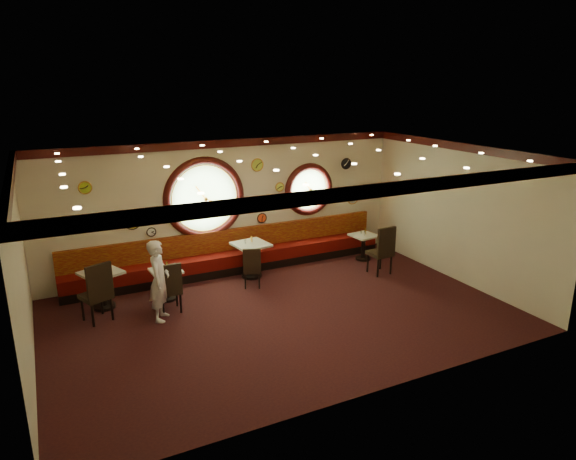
# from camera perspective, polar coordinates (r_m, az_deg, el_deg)

# --- Properties ---
(floor) EXTENTS (9.00, 6.00, 0.00)m
(floor) POSITION_cam_1_polar(r_m,az_deg,el_deg) (10.44, -0.59, -9.40)
(floor) COLOR black
(floor) RESTS_ON ground
(ceiling) EXTENTS (9.00, 6.00, 0.02)m
(ceiling) POSITION_cam_1_polar(r_m,az_deg,el_deg) (9.50, -0.65, 8.26)
(ceiling) COLOR gold
(ceiling) RESTS_ON wall_back
(wall_back) EXTENTS (9.00, 0.02, 3.20)m
(wall_back) POSITION_cam_1_polar(r_m,az_deg,el_deg) (12.52, -6.61, 2.69)
(wall_back) COLOR beige
(wall_back) RESTS_ON floor
(wall_front) EXTENTS (9.00, 0.02, 3.20)m
(wall_front) POSITION_cam_1_polar(r_m,az_deg,el_deg) (7.43, 9.57, -7.20)
(wall_front) COLOR beige
(wall_front) RESTS_ON floor
(wall_left) EXTENTS (0.02, 6.00, 3.20)m
(wall_left) POSITION_cam_1_polar(r_m,az_deg,el_deg) (8.98, -27.56, -4.70)
(wall_left) COLOR beige
(wall_left) RESTS_ON floor
(wall_right) EXTENTS (0.02, 6.00, 3.20)m
(wall_right) POSITION_cam_1_polar(r_m,az_deg,el_deg) (12.41, 18.45, 1.82)
(wall_right) COLOR beige
(wall_right) RESTS_ON floor
(molding_back) EXTENTS (9.00, 0.10, 0.18)m
(molding_back) POSITION_cam_1_polar(r_m,az_deg,el_deg) (12.21, -6.76, 9.54)
(molding_back) COLOR #360B09
(molding_back) RESTS_ON wall_back
(molding_front) EXTENTS (9.00, 0.10, 0.18)m
(molding_front) POSITION_cam_1_polar(r_m,az_deg,el_deg) (7.01, 9.91, 4.34)
(molding_front) COLOR #360B09
(molding_front) RESTS_ON wall_back
(molding_left) EXTENTS (0.10, 6.00, 0.18)m
(molding_left) POSITION_cam_1_polar(r_m,az_deg,el_deg) (8.60, -28.55, 4.79)
(molding_left) COLOR #360B09
(molding_left) RESTS_ON wall_back
(molding_right) EXTENTS (0.10, 6.00, 0.18)m
(molding_right) POSITION_cam_1_polar(r_m,az_deg,el_deg) (12.10, 18.92, 8.72)
(molding_right) COLOR #360B09
(molding_right) RESTS_ON wall_back
(banquette_base) EXTENTS (8.00, 0.55, 0.20)m
(banquette_base) POSITION_cam_1_polar(r_m,az_deg,el_deg) (12.71, -5.95, -4.16)
(banquette_base) COLOR black
(banquette_base) RESTS_ON floor
(banquette_seat) EXTENTS (8.00, 0.55, 0.30)m
(banquette_seat) POSITION_cam_1_polar(r_m,az_deg,el_deg) (12.63, -5.99, -3.10)
(banquette_seat) COLOR #580907
(banquette_seat) RESTS_ON banquette_base
(banquette_back) EXTENTS (8.00, 0.10, 0.55)m
(banquette_back) POSITION_cam_1_polar(r_m,az_deg,el_deg) (12.70, -6.39, -1.09)
(banquette_back) COLOR #640807
(banquette_back) RESTS_ON wall_back
(porthole_left_glass) EXTENTS (1.66, 0.02, 1.66)m
(porthole_left_glass) POSITION_cam_1_polar(r_m,az_deg,el_deg) (12.28, -9.27, 3.51)
(porthole_left_glass) COLOR #92C576
(porthole_left_glass) RESTS_ON wall_back
(porthole_left_frame) EXTENTS (1.98, 0.18, 1.98)m
(porthole_left_frame) POSITION_cam_1_polar(r_m,az_deg,el_deg) (12.27, -9.25, 3.49)
(porthole_left_frame) COLOR #360B09
(porthole_left_frame) RESTS_ON wall_back
(porthole_left_ring) EXTENTS (1.61, 0.03, 1.61)m
(porthole_left_ring) POSITION_cam_1_polar(r_m,az_deg,el_deg) (12.24, -9.21, 3.47)
(porthole_left_ring) COLOR gold
(porthole_left_ring) RESTS_ON wall_back
(porthole_right_glass) EXTENTS (1.10, 0.02, 1.10)m
(porthole_right_glass) POSITION_cam_1_polar(r_m,az_deg,el_deg) (13.36, 2.30, 4.53)
(porthole_right_glass) COLOR #92C576
(porthole_right_glass) RESTS_ON wall_back
(porthole_right_frame) EXTENTS (1.38, 0.18, 1.38)m
(porthole_right_frame) POSITION_cam_1_polar(r_m,az_deg,el_deg) (13.34, 2.33, 4.52)
(porthole_right_frame) COLOR #360B09
(porthole_right_frame) RESTS_ON wall_back
(porthole_right_ring) EXTENTS (1.09, 0.03, 1.09)m
(porthole_right_ring) POSITION_cam_1_polar(r_m,az_deg,el_deg) (13.32, 2.39, 4.49)
(porthole_right_ring) COLOR gold
(porthole_right_ring) RESTS_ON wall_back
(wall_clock_0) EXTENTS (0.32, 0.03, 0.32)m
(wall_clock_0) POSITION_cam_1_polar(r_m,az_deg,el_deg) (11.82, -23.14, 0.38)
(wall_clock_0) COLOR red
(wall_clock_0) RESTS_ON wall_back
(wall_clock_1) EXTENTS (0.24, 0.03, 0.24)m
(wall_clock_1) POSITION_cam_1_polar(r_m,az_deg,el_deg) (12.89, -2.94, 1.34)
(wall_clock_1) COLOR #E2411A
(wall_clock_1) RESTS_ON wall_back
(wall_clock_2) EXTENTS (0.36, 0.03, 0.36)m
(wall_clock_2) POSITION_cam_1_polar(r_m,az_deg,el_deg) (11.96, -16.93, 0.93)
(wall_clock_2) COLOR yellow
(wall_clock_2) RESTS_ON wall_back
(wall_clock_3) EXTENTS (0.22, 0.03, 0.22)m
(wall_clock_3) POSITION_cam_1_polar(r_m,az_deg,el_deg) (12.92, -0.94, 4.81)
(wall_clock_3) COLOR #E1EA4E
(wall_clock_3) RESTS_ON wall_back
(wall_clock_4) EXTENTS (0.20, 0.03, 0.20)m
(wall_clock_4) POSITION_cam_1_polar(r_m,az_deg,el_deg) (12.11, -14.95, -0.21)
(wall_clock_4) COLOR silver
(wall_clock_4) RESTS_ON wall_back
(wall_clock_5) EXTENTS (0.30, 0.03, 0.30)m
(wall_clock_5) POSITION_cam_1_polar(r_m,az_deg,el_deg) (12.57, -3.45, 7.24)
(wall_clock_5) COLOR #BAD843
(wall_clock_5) RESTS_ON wall_back
(wall_clock_6) EXTENTS (0.28, 0.03, 0.28)m
(wall_clock_6) POSITION_cam_1_polar(r_m,az_deg,el_deg) (13.77, 6.45, 7.34)
(wall_clock_6) COLOR black
(wall_clock_6) RESTS_ON wall_back
(wall_clock_7) EXTENTS (0.34, 0.03, 0.34)m
(wall_clock_7) POSITION_cam_1_polar(r_m,az_deg,el_deg) (14.08, 7.19, 3.58)
(wall_clock_7) COLOR silver
(wall_clock_7) RESTS_ON wall_back
(wall_clock_8) EXTENTS (0.26, 0.03, 0.26)m
(wall_clock_8) POSITION_cam_1_polar(r_m,az_deg,el_deg) (11.67, -21.63, 4.40)
(wall_clock_8) COLOR #AACE29
(wall_clock_8) RESTS_ON wall_back
(table_a) EXTENTS (0.94, 0.94, 0.80)m
(table_a) POSITION_cam_1_polar(r_m,az_deg,el_deg) (11.22, -19.95, -5.77)
(table_a) COLOR black
(table_a) RESTS_ON floor
(table_b) EXTENTS (0.65, 0.65, 0.68)m
(table_b) POSITION_cam_1_polar(r_m,az_deg,el_deg) (11.26, -13.35, -5.52)
(table_b) COLOR black
(table_b) RESTS_ON floor
(table_c) EXTENTS (0.86, 0.86, 0.84)m
(table_c) POSITION_cam_1_polar(r_m,az_deg,el_deg) (12.19, -4.11, -2.87)
(table_c) COLOR black
(table_c) RESTS_ON floor
(table_d) EXTENTS (0.69, 0.69, 0.68)m
(table_d) POSITION_cam_1_polar(r_m,az_deg,el_deg) (13.50, 8.39, -1.53)
(table_d) COLOR black
(table_d) RESTS_ON floor
(chair_a) EXTENTS (0.66, 0.66, 0.75)m
(chair_a) POSITION_cam_1_polar(r_m,az_deg,el_deg) (10.53, -20.39, -6.14)
(chair_a) COLOR black
(chair_a) RESTS_ON floor
(chair_b) EXTENTS (0.46, 0.46, 0.66)m
(chair_b) POSITION_cam_1_polar(r_m,az_deg,el_deg) (10.55, -12.98, -5.94)
(chair_b) COLOR black
(chair_b) RESTS_ON floor
(chair_c) EXTENTS (0.52, 0.52, 0.59)m
(chair_c) POSITION_cam_1_polar(r_m,az_deg,el_deg) (11.55, -4.02, -3.90)
(chair_c) COLOR black
(chair_c) RESTS_ON floor
(chair_d) EXTENTS (0.53, 0.53, 0.75)m
(chair_d) POSITION_cam_1_polar(r_m,az_deg,el_deg) (12.46, 10.52, -1.90)
(chair_d) COLOR black
(chair_d) RESTS_ON floor
(condiment_a_salt) EXTENTS (0.04, 0.04, 0.10)m
(condiment_a_salt) POSITION_cam_1_polar(r_m,az_deg,el_deg) (11.11, -20.45, -4.14)
(condiment_a_salt) COLOR silver
(condiment_a_salt) RESTS_ON table_a
(condiment_b_salt) EXTENTS (0.04, 0.04, 0.11)m
(condiment_b_salt) POSITION_cam_1_polar(r_m,az_deg,el_deg) (11.18, -13.94, -4.06)
(condiment_b_salt) COLOR silver
(condiment_b_salt) RESTS_ON table_b
(condiment_c_salt) EXTENTS (0.04, 0.04, 0.10)m
(condiment_c_salt) POSITION_cam_1_polar(r_m,az_deg,el_deg) (12.05, -4.76, -1.32)
(condiment_c_salt) COLOR #B8B8BC
(condiment_c_salt) RESTS_ON table_c
(condiment_d_salt) EXTENTS (0.04, 0.04, 0.10)m
(condiment_d_salt) POSITION_cam_1_polar(r_m,az_deg,el_deg) (13.48, 8.13, -0.22)
(condiment_d_salt) COLOR #BDBCC1
(condiment_d_salt) RESTS_ON table_d
(condiment_a_pepper) EXTENTS (0.03, 0.03, 0.09)m
(condiment_a_pepper) POSITION_cam_1_polar(r_m,az_deg,el_deg) (11.12, -19.85, -4.08)
(condiment_a_pepper) COLOR silver
(condiment_a_pepper) RESTS_ON table_a
(condiment_b_pepper) EXTENTS (0.03, 0.03, 0.09)m
(condiment_b_pepper) POSITION_cam_1_polar(r_m,az_deg,el_deg) (11.08, -13.51, -4.27)
(condiment_b_pepper) COLOR silver
(condiment_b_pepper) RESTS_ON table_b
(condiment_c_pepper) EXTENTS (0.03, 0.03, 0.09)m
(condiment_c_pepper) POSITION_cam_1_polar(r_m,az_deg,el_deg) (12.07, -4.17, -1.31)
(condiment_c_pepper) COLOR silver
(condiment_c_pepper) RESTS_ON table_c
(condiment_d_pepper) EXTENTS (0.04, 0.04, 0.11)m
(condiment_d_pepper) POSITION_cam_1_polar(r_m,az_deg,el_deg) (13.35, 8.52, -0.38)
(condiment_d_pepper) COLOR silver
(condiment_d_pepper) RESTS_ON table_d
(condiment_a_bottle) EXTENTS (0.05, 0.05, 0.16)m
(condiment_a_bottle) POSITION_cam_1_polar(r_m,az_deg,el_deg) (11.16, -19.57, -3.79)
(condiment_a_bottle) COLOR orange
(condiment_a_bottle) RESTS_ON table_a
(condiment_b_bottle) EXTENTS (0.05, 0.05, 0.14)m
(condiment_b_bottle) POSITION_cam_1_polar(r_m,az_deg,el_deg) (11.23, -13.31, -3.83)
(condiment_b_bottle) COLOR yellow
(condiment_b_bottle) RESTS_ON table_b
(condiment_c_bottle) EXTENTS (0.05, 0.05, 0.15)m
(condiment_c_bottle) POSITION_cam_1_polar(r_m,az_deg,el_deg) (12.17, -4.09, -1.01)
(condiment_c_bottle) COLOR gold
(condiment_c_bottle) RESTS_ON table_c
(condiment_d_bottle) EXTENTS (0.05, 0.05, 0.16)m
(condiment_d_bottle) POSITION_cam_1_polar(r_m,az_deg,el_deg) (13.47, 8.58, -0.11)
(condiment_d_bottle) COLOR gold
(condiment_d_bottle) RESTS_ON table_d
(waiter) EXTENTS (0.61, 0.70, 1.63)m
(waiter) POSITION_cam_1_polar(r_m,az_deg,el_deg) (10.26, -14.11, -5.46)
(waiter) COLOR white
(waiter) RESTS_ON floor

